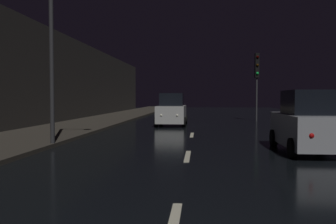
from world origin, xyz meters
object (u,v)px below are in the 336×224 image
Objects in this scene: traffic_light_far_right at (257,71)px; streetlamp_overhead at (62,3)px; car_parked_right_near at (308,124)px; car_approaching_headlights at (172,111)px.

traffic_light_far_right is 18.67m from streetlamp_overhead.
streetlamp_overhead is at bearing 87.86° from car_parked_right_near.
traffic_light_far_right reaches higher than car_parked_right_near.
car_parked_right_near is at bearing 25.89° from car_approaching_headlights.
streetlamp_overhead reaches higher than car_parked_right_near.
streetlamp_overhead is 1.92× the size of car_approaching_headlights.
car_approaching_headlights is at bearing 74.03° from streetlamp_overhead.
streetlamp_overhead is 12.18m from car_approaching_headlights.
car_parked_right_near is at bearing -6.91° from traffic_light_far_right.
streetlamp_overhead is 9.63m from car_parked_right_near.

